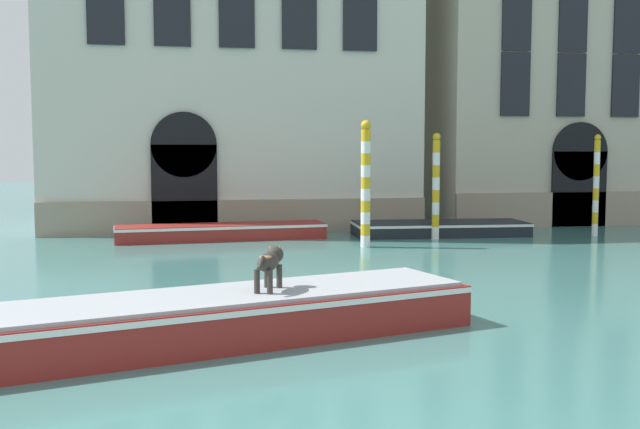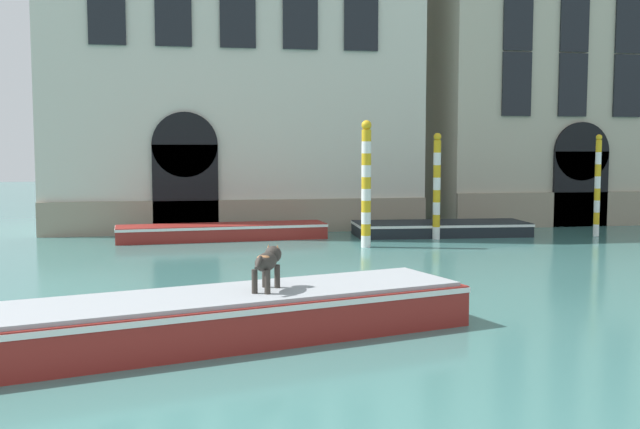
{
  "view_description": "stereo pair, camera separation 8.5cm",
  "coord_description": "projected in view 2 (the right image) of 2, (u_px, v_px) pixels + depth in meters",
  "views": [
    {
      "loc": [
        -0.05,
        -4.6,
        2.81
      ],
      "look_at": [
        3.23,
        13.02,
        1.2
      ],
      "focal_mm": 42.0,
      "sensor_mm": 36.0,
      "label": 1
    },
    {
      "loc": [
        0.04,
        -4.61,
        2.81
      ],
      "look_at": [
        3.23,
        13.02,
        1.2
      ],
      "focal_mm": 42.0,
      "sensor_mm": 36.0,
      "label": 2
    }
  ],
  "objects": [
    {
      "name": "mooring_pole_1",
      "position": [
        597.0,
        185.0,
        23.58
      ],
      "size": [
        0.19,
        0.19,
        3.22
      ],
      "color": "white",
      "rests_on": "ground_plane"
    },
    {
      "name": "boat_moored_near_palazzo",
      "position": [
        222.0,
        231.0,
        22.86
      ],
      "size": [
        6.44,
        1.81,
        0.47
      ],
      "rotation": [
        0.0,
        0.0,
        0.08
      ],
      "color": "maroon",
      "rests_on": "ground_plane"
    },
    {
      "name": "mooring_pole_0",
      "position": [
        366.0,
        183.0,
        20.97
      ],
      "size": [
        0.28,
        0.28,
        3.57
      ],
      "color": "white",
      "rests_on": "ground_plane"
    },
    {
      "name": "mooring_pole_2",
      "position": [
        437.0,
        186.0,
        22.83
      ],
      "size": [
        0.24,
        0.24,
        3.25
      ],
      "color": "white",
      "rests_on": "ground_plane"
    },
    {
      "name": "boat_moored_far",
      "position": [
        441.0,
        228.0,
        23.96
      ],
      "size": [
        5.63,
        2.22,
        0.43
      ],
      "rotation": [
        0.0,
        0.0,
        -0.06
      ],
      "color": "black",
      "rests_on": "ground_plane"
    },
    {
      "name": "boat_foreground",
      "position": [
        206.0,
        317.0,
        10.8
      ],
      "size": [
        8.26,
        3.95,
        0.7
      ],
      "rotation": [
        0.0,
        0.0,
        0.28
      ],
      "color": "maroon",
      "rests_on": "ground_plane"
    },
    {
      "name": "palazzo_right",
      "position": [
        560.0,
        33.0,
        29.13
      ],
      "size": [
        10.5,
        6.13,
        14.58
      ],
      "color": "#B2A893",
      "rests_on": "ground_plane"
    },
    {
      "name": "dog_on_deck",
      "position": [
        267.0,
        262.0,
        11.11
      ],
      "size": [
        0.53,
        0.91,
        0.64
      ],
      "rotation": [
        0.0,
        0.0,
        1.16
      ],
      "color": "#332D28",
      "rests_on": "boat_foreground"
    }
  ]
}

